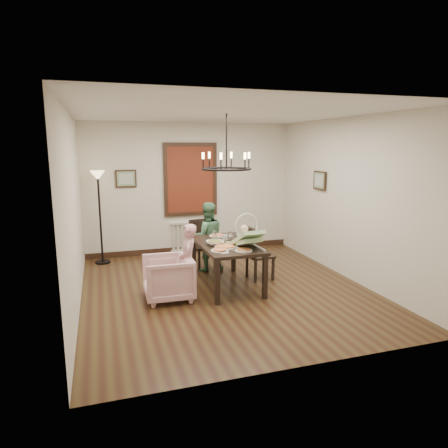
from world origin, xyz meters
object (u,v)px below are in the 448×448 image
dining_table (226,248)px  floor_lamp (100,219)px  elderly_woman (188,267)px  armchair (168,278)px  seated_man (207,242)px  chair_far (203,244)px  chair_right (260,253)px  baby_bouncer (248,237)px  drinking_glass (237,239)px

dining_table → floor_lamp: size_ratio=0.88×
dining_table → elderly_woman: 0.79m
armchair → seated_man: seated_man is taller
chair_far → chair_right: (0.78, -0.96, 0.01)m
dining_table → seated_man: 0.94m
baby_bouncer → floor_lamp: (-2.17, 2.45, -0.03)m
chair_far → chair_right: size_ratio=0.97×
armchair → floor_lamp: (-0.94, 2.31, 0.57)m
seated_man → elderly_woman: bearing=65.4°
dining_table → seated_man: bearing=93.9°
dining_table → chair_far: chair_far is taller
chair_right → chair_far: bearing=34.4°
dining_table → chair_far: bearing=94.4°
chair_far → floor_lamp: floor_lamp is taller
armchair → baby_bouncer: (1.23, -0.14, 0.59)m
seated_man → dining_table: bearing=97.4°
chair_far → elderly_woman: (-0.61, -1.44, 0.02)m
dining_table → elderly_woman: size_ratio=1.65×
elderly_woman → chair_right: bearing=125.1°
armchair → dining_table: bearing=107.0°
seated_man → baby_bouncer: size_ratio=1.85×
elderly_woman → seated_man: seated_man is taller
baby_bouncer → drinking_glass: bearing=92.0°
chair_right → armchair: bearing=100.8°
dining_table → chair_right: chair_right is taller
chair_far → seated_man: size_ratio=0.86×
armchair → seated_man: size_ratio=0.69×
dining_table → baby_bouncer: 0.55m
chair_far → floor_lamp: (-1.86, 0.87, 0.44)m
baby_bouncer → drinking_glass: (-0.05, 0.36, -0.12)m
chair_far → dining_table: bearing=-96.5°
seated_man → floor_lamp: floor_lamp is taller
drinking_glass → floor_lamp: size_ratio=0.08×
chair_far → baby_bouncer: 1.67m
chair_right → drinking_glass: 0.67m
chair_far → baby_bouncer: bearing=-90.4°
chair_right → baby_bouncer: size_ratio=1.63×
chair_right → elderly_woman: 1.47m
chair_right → seated_man: 1.06m
drinking_glass → chair_far: bearing=102.3°
chair_far → floor_lamp: bearing=143.3°
dining_table → chair_far: 1.17m
chair_right → floor_lamp: 3.25m
armchair → floor_lamp: floor_lamp is taller
dining_table → floor_lamp: (-1.96, 2.02, 0.25)m
armchair → seated_man: bearing=143.4°
elderly_woman → seated_man: (0.64, 1.22, 0.06)m
armchair → baby_bouncer: baby_bouncer is taller
dining_table → chair_right: bearing=14.8°
seated_man → drinking_glass: seated_man is taller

